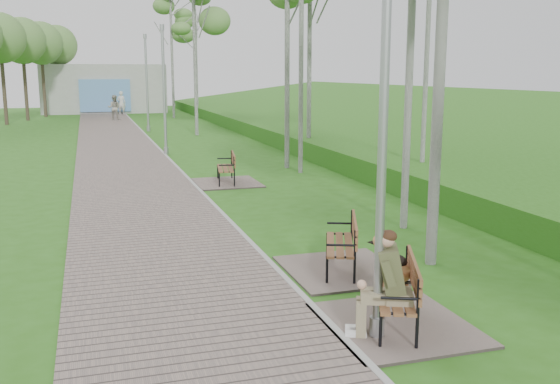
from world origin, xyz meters
The scene contains 14 objects.
walkway centered at (-1.75, 21.50, 0.02)m, with size 3.50×67.00×0.04m, color #6B5C57.
kerb centered at (0.00, 21.50, 0.03)m, with size 0.10×67.00×0.05m, color #999993.
embankment centered at (12.00, 20.00, 0.00)m, with size 14.00×70.00×1.60m, color #377A24.
building_north centered at (-1.50, 50.97, 1.99)m, with size 10.00×5.20×4.00m.
bench_main centered at (0.76, 2.54, 0.46)m, with size 1.89×2.10×1.65m.
bench_second centered at (1.04, 5.01, 0.22)m, with size 1.89×2.09×1.16m.
bench_third centered at (0.99, 14.01, 0.22)m, with size 1.91×2.12×1.17m.
lamp_post_near centered at (0.43, 2.31, 2.34)m, with size 0.19×0.19×5.00m.
lamp_post_second centered at (0.08, 21.48, 2.46)m, with size 0.20×0.20×5.26m.
lamp_post_third centered at (0.38, 32.22, 2.56)m, with size 0.21×0.21×5.48m.
pedestrian_near centered at (-0.30, 47.30, 0.94)m, with size 0.68×0.45×1.88m, color silver.
pedestrian_far centered at (-1.12, 41.25, 0.89)m, with size 0.87×0.68×1.79m, color gray.
birch_distant_a centered at (3.21, 42.39, 7.78)m, with size 2.59×2.59×9.91m.
birch_distant_b centered at (5.32, 44.31, 6.62)m, with size 2.71×2.71×8.43m.
Camera 1 is at (-2.98, -4.52, 3.38)m, focal length 40.00 mm.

